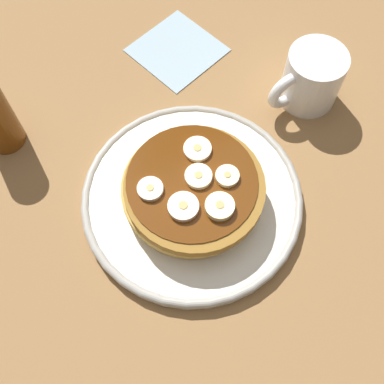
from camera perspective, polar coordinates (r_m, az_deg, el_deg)
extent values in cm
cube|color=olive|center=(59.02, 0.00, -1.78)|extent=(140.00, 140.00, 3.00)
cylinder|color=silver|center=(56.97, 0.00, -0.86)|extent=(26.19, 26.19, 1.50)
torus|color=#A19E96|center=(56.50, 0.00, -0.64)|extent=(26.45, 26.45, 1.05)
cylinder|color=tan|center=(55.55, -0.26, -0.59)|extent=(15.67, 15.67, 1.31)
cylinder|color=gold|center=(54.34, -0.28, -0.06)|extent=(16.29, 16.29, 1.31)
cylinder|color=olive|center=(53.19, 0.46, 0.61)|extent=(15.90, 15.90, 1.31)
cylinder|color=#592B0A|center=(52.70, 0.00, 1.32)|extent=(14.81, 14.81, 0.16)
cylinder|color=#FAEAB8|center=(52.77, 0.61, 2.12)|extent=(3.10, 3.10, 0.72)
cylinder|color=tan|center=(52.42, 0.61, 2.33)|extent=(0.87, 0.87, 0.08)
cylinder|color=#F3E1C6|center=(52.16, -5.04, 0.35)|extent=(2.91, 2.91, 0.69)
cylinder|color=tan|center=(51.81, -5.07, 0.53)|extent=(0.82, 0.82, 0.08)
cylinder|color=#FDF3BA|center=(50.99, 3.35, -1.77)|extent=(3.25, 3.25, 0.98)
cylinder|color=tan|center=(50.51, 3.38, -1.52)|extent=(0.91, 0.91, 0.08)
cylinder|color=beige|center=(52.81, 4.26, 1.90)|extent=(2.71, 2.71, 0.71)
cylinder|color=tan|center=(52.46, 4.29, 2.10)|extent=(0.76, 0.76, 0.08)
cylinder|color=#FCE2C4|center=(50.99, -1.05, -1.79)|extent=(3.43, 3.43, 0.82)
cylinder|color=tan|center=(50.58, -1.06, -1.58)|extent=(0.96, 0.96, 0.08)
cylinder|color=#FDE6BB|center=(54.43, 0.66, 5.17)|extent=(3.25, 3.25, 0.62)
cylinder|color=tan|center=(54.13, 0.66, 5.36)|extent=(0.91, 0.91, 0.08)
cylinder|color=white|center=(64.68, 14.26, 13.16)|extent=(7.56, 7.56, 7.73)
cylinder|color=black|center=(62.39, 14.92, 14.93)|extent=(6.43, 6.43, 0.46)
torus|color=white|center=(62.69, 11.38, 11.87)|extent=(5.69, 1.36, 5.69)
cube|color=#99B2BF|center=(70.94, -1.81, 16.72)|extent=(13.38, 13.38, 0.30)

